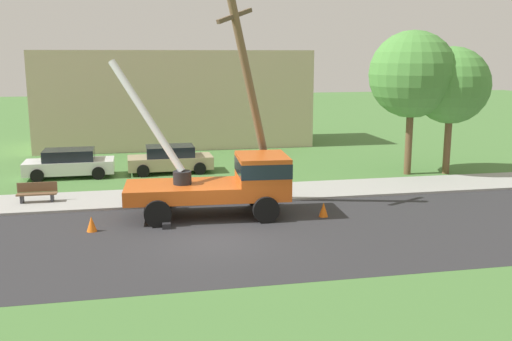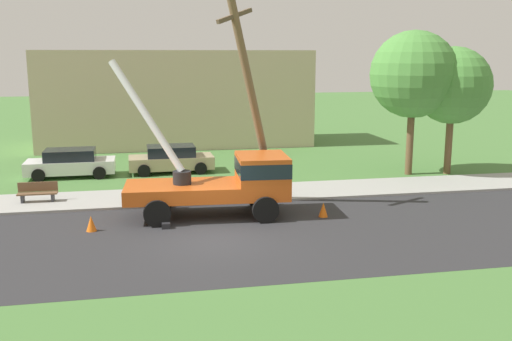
{
  "view_description": "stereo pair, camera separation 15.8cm",
  "coord_description": "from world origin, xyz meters",
  "px_view_note": "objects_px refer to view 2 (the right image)",
  "views": [
    {
      "loc": [
        -2.53,
        -18.82,
        6.18
      ],
      "look_at": [
        2.12,
        3.95,
        1.49
      ],
      "focal_mm": 40.69,
      "sensor_mm": 36.0,
      "label": 1
    },
    {
      "loc": [
        -2.38,
        -18.85,
        6.18
      ],
      "look_at": [
        2.12,
        3.95,
        1.49
      ],
      "focal_mm": 40.69,
      "sensor_mm": 36.0,
      "label": 2
    }
  ],
  "objects_px": {
    "utility_truck": "(229,180)",
    "traffic_cone_curbside": "(258,199)",
    "traffic_cone_behind": "(91,224)",
    "parked_sedan_white": "(71,163)",
    "leaning_utility_pole": "(252,97)",
    "roadside_tree_near": "(413,75)",
    "park_bench": "(38,193)",
    "roadside_tree_far": "(452,86)",
    "parked_sedan_tan": "(171,159)",
    "traffic_cone_ahead": "(323,210)"
  },
  "relations": [
    {
      "from": "traffic_cone_behind",
      "to": "parked_sedan_white",
      "type": "bearing_deg",
      "value": 100.13
    },
    {
      "from": "utility_truck",
      "to": "leaning_utility_pole",
      "type": "distance_m",
      "value": 3.51
    },
    {
      "from": "leaning_utility_pole",
      "to": "traffic_cone_curbside",
      "type": "height_order",
      "value": "leaning_utility_pole"
    },
    {
      "from": "roadside_tree_near",
      "to": "traffic_cone_behind",
      "type": "bearing_deg",
      "value": -155.46
    },
    {
      "from": "park_bench",
      "to": "roadside_tree_near",
      "type": "relative_size",
      "value": 0.22
    },
    {
      "from": "leaning_utility_pole",
      "to": "parked_sedan_white",
      "type": "bearing_deg",
      "value": 137.28
    },
    {
      "from": "utility_truck",
      "to": "traffic_cone_behind",
      "type": "bearing_deg",
      "value": -167.48
    },
    {
      "from": "traffic_cone_curbside",
      "to": "roadside_tree_near",
      "type": "distance_m",
      "value": 11.27
    },
    {
      "from": "park_bench",
      "to": "roadside_tree_far",
      "type": "xyz_separation_m",
      "value": [
        20.0,
        2.36,
        4.11
      ]
    },
    {
      "from": "traffic_cone_ahead",
      "to": "parked_sedan_white",
      "type": "height_order",
      "value": "parked_sedan_white"
    },
    {
      "from": "traffic_cone_curbside",
      "to": "parked_sedan_white",
      "type": "height_order",
      "value": "parked_sedan_white"
    },
    {
      "from": "utility_truck",
      "to": "traffic_cone_ahead",
      "type": "height_order",
      "value": "utility_truck"
    },
    {
      "from": "utility_truck",
      "to": "parked_sedan_tan",
      "type": "relative_size",
      "value": 1.52
    },
    {
      "from": "traffic_cone_behind",
      "to": "parked_sedan_white",
      "type": "height_order",
      "value": "parked_sedan_white"
    },
    {
      "from": "utility_truck",
      "to": "parked_sedan_white",
      "type": "distance_m",
      "value": 11.07
    },
    {
      "from": "utility_truck",
      "to": "park_bench",
      "type": "xyz_separation_m",
      "value": [
        -7.6,
        3.3,
        -0.95
      ]
    },
    {
      "from": "roadside_tree_far",
      "to": "park_bench",
      "type": "bearing_deg",
      "value": -173.26
    },
    {
      "from": "utility_truck",
      "to": "leaning_utility_pole",
      "type": "height_order",
      "value": "leaning_utility_pole"
    },
    {
      "from": "roadside_tree_near",
      "to": "leaning_utility_pole",
      "type": "bearing_deg",
      "value": -153.13
    },
    {
      "from": "utility_truck",
      "to": "park_bench",
      "type": "bearing_deg",
      "value": 156.54
    },
    {
      "from": "parked_sedan_white",
      "to": "parked_sedan_tan",
      "type": "height_order",
      "value": "same"
    },
    {
      "from": "traffic_cone_behind",
      "to": "roadside_tree_near",
      "type": "bearing_deg",
      "value": 24.54
    },
    {
      "from": "leaning_utility_pole",
      "to": "roadside_tree_far",
      "type": "height_order",
      "value": "leaning_utility_pole"
    },
    {
      "from": "parked_sedan_tan",
      "to": "park_bench",
      "type": "distance_m",
      "value": 8.05
    },
    {
      "from": "parked_sedan_tan",
      "to": "roadside_tree_near",
      "type": "xyz_separation_m",
      "value": [
        12.11,
        -2.91,
        4.43
      ]
    },
    {
      "from": "utility_truck",
      "to": "traffic_cone_curbside",
      "type": "relative_size",
      "value": 12.05
    },
    {
      "from": "utility_truck",
      "to": "traffic_cone_curbside",
      "type": "height_order",
      "value": "utility_truck"
    },
    {
      "from": "utility_truck",
      "to": "traffic_cone_behind",
      "type": "relative_size",
      "value": 12.05
    },
    {
      "from": "utility_truck",
      "to": "parked_sedan_tan",
      "type": "height_order",
      "value": "utility_truck"
    },
    {
      "from": "traffic_cone_curbside",
      "to": "traffic_cone_ahead",
      "type": "bearing_deg",
      "value": -43.82
    },
    {
      "from": "parked_sedan_tan",
      "to": "roadside_tree_far",
      "type": "xyz_separation_m",
      "value": [
        14.16,
        -3.17,
        3.86
      ]
    },
    {
      "from": "park_bench",
      "to": "roadside_tree_near",
      "type": "height_order",
      "value": "roadside_tree_near"
    },
    {
      "from": "roadside_tree_far",
      "to": "traffic_cone_behind",
      "type": "bearing_deg",
      "value": -158.78
    },
    {
      "from": "parked_sedan_white",
      "to": "park_bench",
      "type": "xyz_separation_m",
      "value": [
        -0.75,
        -5.37,
        -0.25
      ]
    },
    {
      "from": "traffic_cone_curbside",
      "to": "roadside_tree_far",
      "type": "height_order",
      "value": "roadside_tree_far"
    },
    {
      "from": "parked_sedan_tan",
      "to": "roadside_tree_far",
      "type": "relative_size",
      "value": 0.68
    },
    {
      "from": "utility_truck",
      "to": "parked_sedan_tan",
      "type": "distance_m",
      "value": 9.03
    },
    {
      "from": "traffic_cone_curbside",
      "to": "traffic_cone_behind",
      "type": "bearing_deg",
      "value": -160.98
    },
    {
      "from": "parked_sedan_tan",
      "to": "roadside_tree_near",
      "type": "relative_size",
      "value": 0.6
    },
    {
      "from": "parked_sedan_tan",
      "to": "park_bench",
      "type": "height_order",
      "value": "parked_sedan_tan"
    },
    {
      "from": "utility_truck",
      "to": "traffic_cone_behind",
      "type": "distance_m",
      "value": 5.35
    },
    {
      "from": "traffic_cone_curbside",
      "to": "roadside_tree_far",
      "type": "xyz_separation_m",
      "value": [
        11.01,
        4.56,
        4.3
      ]
    },
    {
      "from": "traffic_cone_ahead",
      "to": "parked_sedan_tan",
      "type": "height_order",
      "value": "parked_sedan_tan"
    },
    {
      "from": "leaning_utility_pole",
      "to": "roadside_tree_far",
      "type": "xyz_separation_m",
      "value": [
        11.24,
        4.4,
        0.11
      ]
    },
    {
      "from": "parked_sedan_white",
      "to": "park_bench",
      "type": "bearing_deg",
      "value": -97.92
    },
    {
      "from": "traffic_cone_behind",
      "to": "roadside_tree_far",
      "type": "distance_m",
      "value": 19.26
    },
    {
      "from": "traffic_cone_behind",
      "to": "park_bench",
      "type": "distance_m",
      "value": 5.09
    },
    {
      "from": "park_bench",
      "to": "roadside_tree_far",
      "type": "distance_m",
      "value": 20.55
    },
    {
      "from": "traffic_cone_behind",
      "to": "traffic_cone_curbside",
      "type": "bearing_deg",
      "value": 19.02
    },
    {
      "from": "leaning_utility_pole",
      "to": "traffic_cone_ahead",
      "type": "distance_m",
      "value": 5.29
    }
  ]
}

